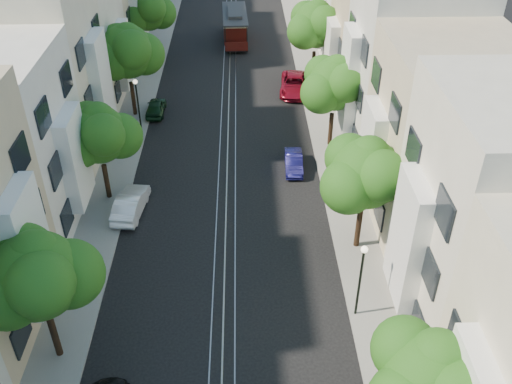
{
  "coord_description": "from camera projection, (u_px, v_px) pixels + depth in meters",
  "views": [
    {
      "loc": [
        1.03,
        -14.78,
        20.48
      ],
      "look_at": [
        1.76,
        11.24,
        2.2
      ],
      "focal_mm": 40.0,
      "sensor_mm": 36.0,
      "label": 1
    }
  ],
  "objects": [
    {
      "name": "lane_line",
      "position": [
        229.0,
        97.0,
        46.75
      ],
      "size": [
        0.08,
        80.0,
        0.01
      ],
      "primitive_type": "cube",
      "color": "tan",
      "rests_on": "ground"
    },
    {
      "name": "rail_left",
      "position": [
        222.0,
        97.0,
        46.73
      ],
      "size": [
        0.06,
        80.0,
        0.02
      ],
      "primitive_type": "cube",
      "color": "gray",
      "rests_on": "ground"
    },
    {
      "name": "rail_slot",
      "position": [
        229.0,
        97.0,
        46.74
      ],
      "size": [
        0.06,
        80.0,
        0.02
      ],
      "primitive_type": "cube",
      "color": "gray",
      "rests_on": "ground"
    },
    {
      "name": "parked_car_w_mid",
      "position": [
        131.0,
        203.0,
        33.53
      ],
      "size": [
        1.85,
        4.14,
        1.32
      ],
      "primitive_type": "imported",
      "rotation": [
        0.0,
        0.0,
        3.03
      ],
      "color": "white",
      "rests_on": "ground"
    },
    {
      "name": "townhouses_east",
      "position": [
        381.0,
        34.0,
        43.97
      ],
      "size": [
        7.75,
        72.0,
        12.0
      ],
      "color": "beige",
      "rests_on": "ground"
    },
    {
      "name": "cable_car",
      "position": [
        235.0,
        24.0,
        56.31
      ],
      "size": [
        2.6,
        7.55,
        2.87
      ],
      "rotation": [
        0.0,
        0.0,
        0.04
      ],
      "color": "black",
      "rests_on": "ground"
    },
    {
      "name": "parked_car_e_mid",
      "position": [
        294.0,
        162.0,
        37.52
      ],
      "size": [
        1.22,
        3.25,
        1.06
      ],
      "primitive_type": "imported",
      "rotation": [
        0.0,
        0.0,
        -0.03
      ],
      "color": "#0E0D45",
      "rests_on": "ground"
    },
    {
      "name": "lamp_east",
      "position": [
        361.0,
        271.0,
        25.62
      ],
      "size": [
        0.32,
        0.32,
        4.16
      ],
      "color": "black",
      "rests_on": "ground"
    },
    {
      "name": "tree_w_d",
      "position": [
        148.0,
        11.0,
        50.47
      ],
      "size": [
        4.84,
        3.99,
        6.52
      ],
      "color": "black",
      "rests_on": "ground"
    },
    {
      "name": "rail_right",
      "position": [
        236.0,
        97.0,
        46.75
      ],
      "size": [
        0.06,
        80.0,
        0.02
      ],
      "primitive_type": "cube",
      "color": "gray",
      "rests_on": "ground"
    },
    {
      "name": "ground",
      "position": [
        229.0,
        97.0,
        46.75
      ],
      "size": [
        200.0,
        200.0,
        0.0
      ],
      "primitive_type": "plane",
      "color": "black",
      "rests_on": "ground"
    },
    {
      "name": "tree_e_c",
      "position": [
        335.0,
        85.0,
        37.71
      ],
      "size": [
        4.84,
        3.99,
        6.52
      ],
      "color": "black",
      "rests_on": "ground"
    },
    {
      "name": "lamp_west",
      "position": [
        137.0,
        99.0,
        40.06
      ],
      "size": [
        0.32,
        0.32,
        4.16
      ],
      "color": "black",
      "rests_on": "ground"
    },
    {
      "name": "tree_w_c",
      "position": [
        128.0,
        53.0,
        41.2
      ],
      "size": [
        5.13,
        4.28,
        7.09
      ],
      "color": "black",
      "rests_on": "ground"
    },
    {
      "name": "tree_w_b",
      "position": [
        99.0,
        136.0,
        32.58
      ],
      "size": [
        4.72,
        3.87,
        6.27
      ],
      "color": "black",
      "rests_on": "ground"
    },
    {
      "name": "sidewalk_east",
      "position": [
        317.0,
        95.0,
        46.88
      ],
      "size": [
        2.5,
        80.0,
        0.12
      ],
      "primitive_type": "cube",
      "color": "gray",
      "rests_on": "ground"
    },
    {
      "name": "tree_e_b",
      "position": [
        367.0,
        175.0,
        28.63
      ],
      "size": [
        4.93,
        4.08,
        6.68
      ],
      "color": "black",
      "rests_on": "ground"
    },
    {
      "name": "parked_car_w_far",
      "position": [
        156.0,
        107.0,
        43.99
      ],
      "size": [
        1.39,
        3.37,
        1.14
      ],
      "primitive_type": "imported",
      "rotation": [
        0.0,
        0.0,
        3.13
      ],
      "color": "#14321B",
      "rests_on": "ground"
    },
    {
      "name": "tree_e_a",
      "position": [
        433.0,
        381.0,
        19.01
      ],
      "size": [
        4.72,
        3.87,
        6.27
      ],
      "color": "black",
      "rests_on": "ground"
    },
    {
      "name": "townhouses_west",
      "position": [
        72.0,
        39.0,
        43.49
      ],
      "size": [
        7.75,
        72.0,
        11.76
      ],
      "color": "silver",
      "rests_on": "ground"
    },
    {
      "name": "parked_car_e_far",
      "position": [
        294.0,
        84.0,
        47.14
      ],
      "size": [
        2.81,
        5.16,
        1.37
      ],
      "primitive_type": "imported",
      "rotation": [
        0.0,
        0.0,
        -0.11
      ],
      "color": "maroon",
      "rests_on": "ground"
    },
    {
      "name": "tree_w_a",
      "position": [
        38.0,
        277.0,
        22.57
      ],
      "size": [
        4.93,
        4.08,
        6.68
      ],
      "color": "black",
      "rests_on": "ground"
    },
    {
      "name": "sidewalk_west",
      "position": [
        140.0,
        98.0,
        46.55
      ],
      "size": [
        2.5,
        80.0,
        0.12
      ],
      "primitive_type": "cube",
      "color": "gray",
      "rests_on": "ground"
    },
    {
      "name": "tree_e_d",
      "position": [
        316.0,
        26.0,
        46.55
      ],
      "size": [
        5.01,
        4.16,
        6.85
      ],
      "color": "black",
      "rests_on": "ground"
    }
  ]
}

